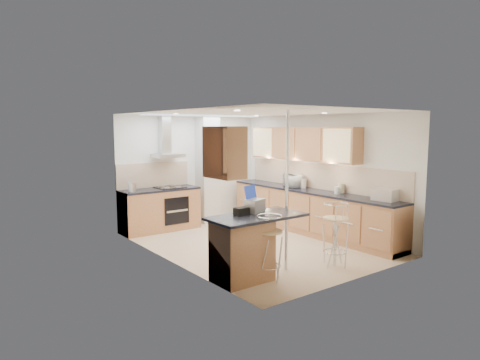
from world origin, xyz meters
TOP-DOWN VIEW (x-y plane):
  - ground at (0.00, 0.00)m, footprint 4.80×4.80m
  - room_shell at (0.32, 0.38)m, footprint 3.64×4.84m
  - right_counter at (1.50, 0.00)m, footprint 0.63×4.40m
  - back_counter at (-0.95, 2.10)m, footprint 1.70×0.63m
  - peninsula at (-1.12, -1.45)m, footprint 1.47×0.72m
  - microwave at (1.58, 0.56)m, footprint 0.48×0.57m
  - laptop at (-1.00, -1.24)m, footprint 0.35×0.30m
  - bag at (-1.29, -1.29)m, footprint 0.21×0.15m
  - bar_stool_near at (-1.08, -1.68)m, footprint 0.53×0.53m
  - bar_stool_end at (0.21, -1.80)m, footprint 0.52×0.52m
  - jar_a at (1.60, 0.30)m, footprint 0.13×0.13m
  - jar_b at (1.51, 0.47)m, footprint 0.14×0.14m
  - jar_c at (1.68, -0.67)m, footprint 0.19×0.19m
  - jar_d at (1.53, -0.70)m, footprint 0.13×0.13m
  - bread_bin at (1.62, -1.74)m, footprint 0.36×0.43m
  - kettle at (-1.61, 2.01)m, footprint 0.16×0.16m

SIDE VIEW (x-z plane):
  - ground at x=0.00m, z-range 0.00..0.00m
  - back_counter at x=-0.95m, z-range 0.00..0.92m
  - right_counter at x=1.50m, z-range 0.00..0.92m
  - peninsula at x=-1.12m, z-range 0.01..0.95m
  - bar_stool_near at x=-1.08m, z-range 0.00..0.98m
  - bar_stool_end at x=0.21m, z-range 0.00..1.04m
  - jar_d at x=1.53m, z-range 0.92..1.06m
  - bag at x=-1.29m, z-range 0.94..1.05m
  - jar_b at x=1.51m, z-range 0.92..1.08m
  - jar_a at x=1.60m, z-range 0.92..1.11m
  - jar_c at x=1.68m, z-range 0.92..1.11m
  - kettle at x=-1.61m, z-range 0.92..1.12m
  - bread_bin at x=1.62m, z-range 0.92..1.13m
  - laptop at x=-1.00m, z-range 0.94..1.14m
  - microwave at x=1.58m, z-range 0.92..1.19m
  - room_shell at x=0.32m, z-range 0.29..2.80m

